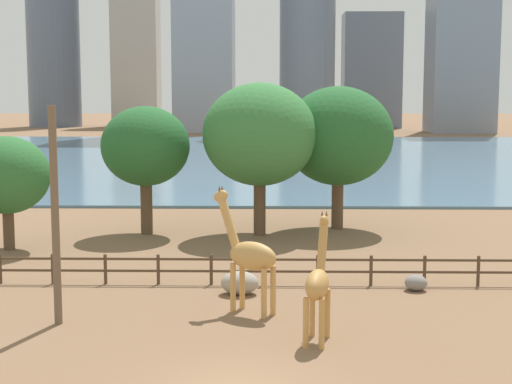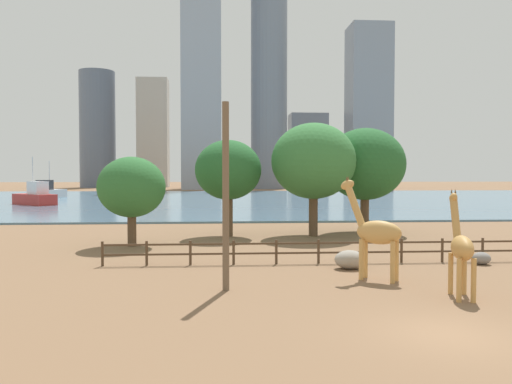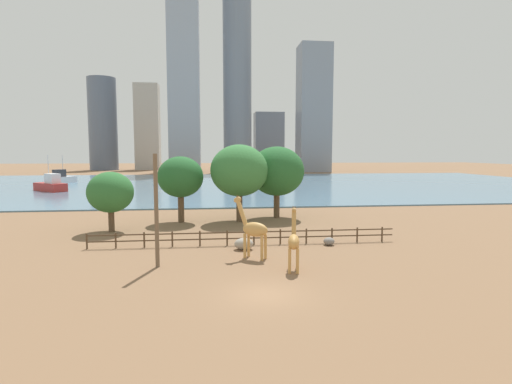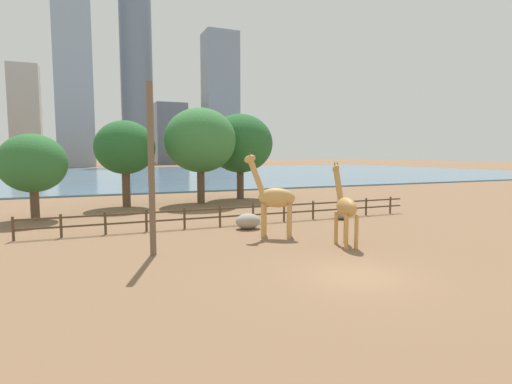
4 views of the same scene
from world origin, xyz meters
name	(u,v)px [view 1 (image 1 of 4)]	position (x,y,z in m)	size (l,w,h in m)	color
ground_plane	(264,156)	(0.00, 80.00, 0.00)	(400.00, 400.00, 0.00)	brown
harbor_water	(264,157)	(0.00, 77.00, 0.10)	(180.00, 86.00, 0.20)	slate
giraffe_tall	(249,255)	(0.18, 7.72, 2.20)	(2.72, 2.16, 4.72)	tan
giraffe_companion	(318,283)	(2.54, 4.37, 1.97)	(1.11, 2.79, 4.20)	#C18C47
utility_pole	(55,216)	(-6.61, 6.16, 3.89)	(0.28, 0.28, 7.77)	brown
boulder_near_fence	(416,283)	(7.03, 11.13, 0.33)	(0.93, 0.88, 0.66)	gray
boulder_by_pole	(240,283)	(-0.29, 10.40, 0.47)	(1.55, 1.27, 0.95)	gray
enclosure_fence	(244,267)	(-0.19, 12.00, 0.76)	(26.12, 0.14, 1.30)	#4C3826
tree_left_large	(145,147)	(-6.27, 24.02, 5.09)	(5.11, 5.11, 7.43)	brown
tree_center_broad	(338,136)	(4.97, 25.87, 5.60)	(6.55, 6.55, 8.57)	brown
tree_right_tall	(7,175)	(-12.76, 19.25, 3.92)	(4.49, 4.49, 5.97)	brown
tree_left_small	(260,135)	(0.31, 23.83, 5.79)	(6.53, 6.53, 8.76)	brown
skyline_tower_needle	(463,5)	(38.94, 139.23, 25.37)	(12.54, 11.30, 50.74)	gray
skyline_block_central	(53,40)	(-50.43, 165.07, 20.36)	(12.28, 12.28, 40.72)	slate
skyline_block_left	(136,45)	(-31.38, 167.47, 19.37)	(10.80, 8.21, 38.75)	#B7B2A8
skyline_tower_short	(371,71)	(23.87, 162.05, 12.99)	(13.08, 9.83, 25.98)	slate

